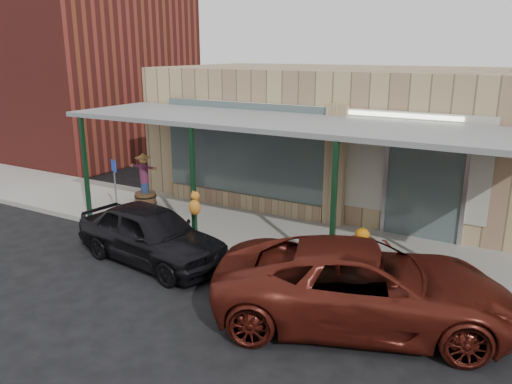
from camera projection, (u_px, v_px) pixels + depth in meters
The scene contains 10 objects.
ground at pixel (204, 300), 9.82m from camera, with size 120.00×120.00×0.00m, color black.
sidewalk at pixel (286, 238), 12.80m from camera, with size 40.00×3.20×0.15m, color gray.
storefront at pixel (350, 135), 16.05m from camera, with size 12.00×6.25×4.20m.
awning at pixel (287, 125), 11.96m from camera, with size 12.00×3.00×3.04m.
block_buildings_near at pixel (426, 82), 15.50m from camera, with size 61.00×8.00×8.00m.
barrel_scarecrow at pixel (145, 188), 15.06m from camera, with size 0.97×0.81×1.64m.
barrel_pumpkin at pixel (362, 246), 11.44m from camera, with size 0.68×0.68×0.73m.
handicap_sign at pixel (115, 180), 14.15m from camera, with size 0.31×0.16×1.61m.
parked_sedan at pixel (151, 234), 11.44m from camera, with size 4.11×2.11×1.57m.
car_maroon at pixel (364, 285), 8.81m from camera, with size 2.43×5.27×1.47m, color #531810.
Camera 1 is at (5.29, -7.17, 4.74)m, focal length 35.00 mm.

